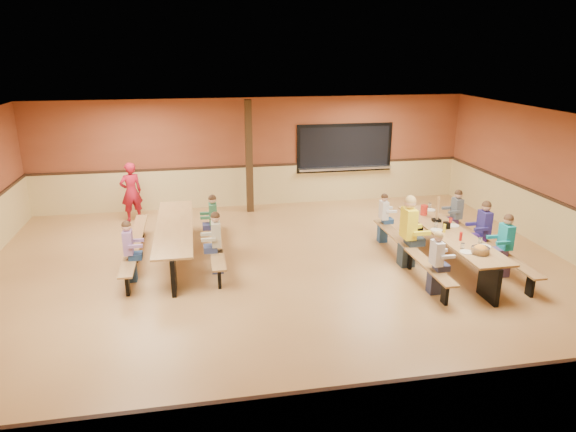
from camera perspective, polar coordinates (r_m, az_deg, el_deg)
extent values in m
plane|color=#9E6D3C|center=(10.08, -0.22, -6.85)|extent=(12.00, 12.00, 0.00)
cube|color=brown|center=(14.35, -3.81, 7.04)|extent=(12.00, 0.04, 3.00)
cube|color=brown|center=(5.12, 10.12, -14.86)|extent=(12.00, 0.04, 3.00)
cube|color=brown|center=(12.10, 29.00, 2.67)|extent=(0.04, 10.00, 3.00)
cube|color=white|center=(9.22, -0.25, 10.30)|extent=(12.00, 10.00, 0.04)
cube|color=black|center=(14.83, 6.31, 7.54)|extent=(2.60, 0.06, 1.20)
cube|color=silver|center=(14.86, 6.33, 5.31)|extent=(2.70, 0.28, 0.06)
cube|color=black|center=(13.74, -4.35, 6.53)|extent=(0.18, 0.18, 3.00)
cube|color=olive|center=(10.86, 17.50, -1.73)|extent=(0.75, 3.60, 0.04)
cube|color=black|center=(9.76, 21.46, -6.80)|extent=(0.08, 0.60, 0.70)
cube|color=black|center=(12.29, 14.05, -0.95)|extent=(0.08, 0.60, 0.70)
cube|color=olive|center=(10.61, 13.40, -3.51)|extent=(0.26, 3.60, 0.04)
cube|color=black|center=(10.70, 13.31, -4.63)|extent=(0.06, 0.18, 0.41)
cube|color=olive|center=(11.36, 21.06, -2.80)|extent=(0.26, 3.60, 0.04)
cube|color=black|center=(11.44, 20.93, -3.85)|extent=(0.06, 0.18, 0.41)
cube|color=olive|center=(10.95, -12.52, -1.14)|extent=(0.75, 3.60, 0.04)
cube|color=black|center=(9.65, -12.60, -6.23)|extent=(0.08, 0.60, 0.70)
cube|color=black|center=(12.54, -12.22, -0.43)|extent=(0.08, 0.60, 0.70)
cube|color=olive|center=(11.12, -16.67, -2.78)|extent=(0.26, 3.60, 0.04)
cube|color=black|center=(11.20, -16.56, -3.85)|extent=(0.06, 0.18, 0.41)
cube|color=olive|center=(11.04, -8.14, -2.31)|extent=(0.26, 3.60, 0.04)
cube|color=black|center=(11.12, -8.09, -3.40)|extent=(0.06, 0.18, 0.41)
imported|color=#A31224|center=(13.70, -17.03, 2.58)|extent=(0.66, 0.56, 1.53)
cylinder|color=red|center=(11.73, 14.88, 0.64)|extent=(0.16, 0.16, 0.22)
cube|color=black|center=(11.00, 17.21, -0.99)|extent=(0.10, 0.14, 0.13)
cylinder|color=yellow|center=(10.74, 16.99, -1.31)|extent=(0.06, 0.06, 0.17)
cylinder|color=#B2140F|center=(10.38, 18.65, -2.16)|extent=(0.06, 0.06, 0.17)
cube|color=black|center=(11.37, 16.17, -0.45)|extent=(0.16, 0.16, 0.06)
cube|color=olive|center=(11.29, 16.29, 0.90)|extent=(0.02, 0.09, 0.50)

